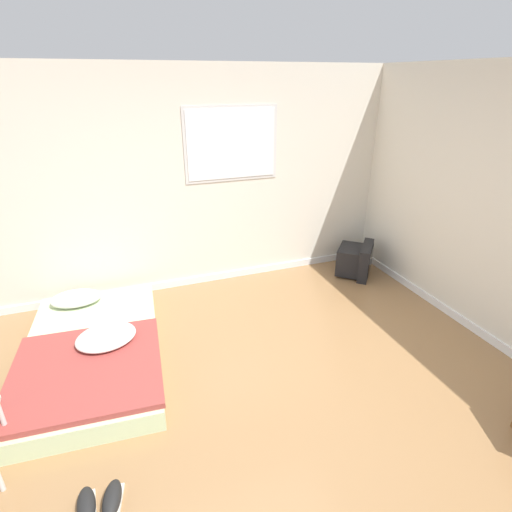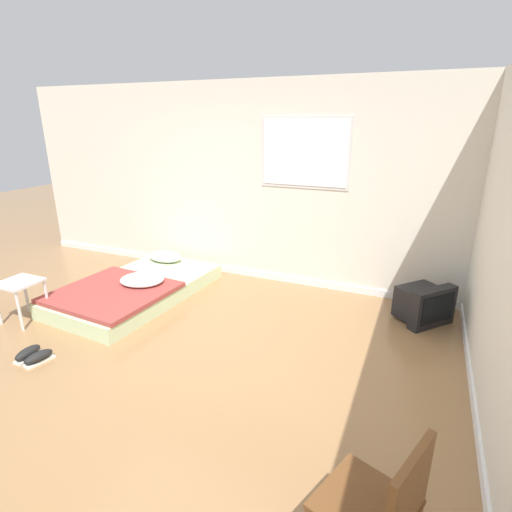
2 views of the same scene
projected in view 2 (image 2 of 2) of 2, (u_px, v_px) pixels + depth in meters
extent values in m
plane|color=#997047|center=(149.00, 374.00, 3.51)|extent=(20.00, 20.00, 0.00)
cube|color=silver|center=(260.00, 185.00, 5.26)|extent=(7.58, 0.06, 2.60)
cube|color=white|center=(259.00, 274.00, 5.64)|extent=(7.58, 0.02, 0.09)
cube|color=silver|center=(305.00, 153.00, 4.87)|extent=(1.13, 0.01, 0.86)
cube|color=white|center=(305.00, 153.00, 4.86)|extent=(1.06, 0.01, 0.79)
cube|color=white|center=(481.00, 464.00, 2.53)|extent=(0.02, 7.35, 0.09)
cube|color=beige|center=(137.00, 289.00, 5.02)|extent=(1.33, 2.14, 0.18)
ellipsoid|color=white|center=(165.00, 256.00, 5.74)|extent=(0.54, 0.38, 0.14)
cube|color=#993D38|center=(112.00, 292.00, 4.66)|extent=(1.30, 1.28, 0.05)
ellipsoid|color=silver|center=(142.00, 280.00, 4.86)|extent=(0.62, 0.56, 0.11)
cube|color=black|center=(417.00, 301.00, 4.44)|extent=(0.52, 0.53, 0.35)
cube|color=black|center=(433.00, 308.00, 4.25)|extent=(0.46, 0.50, 0.43)
cube|color=black|center=(438.00, 309.00, 4.19)|extent=(0.30, 0.34, 0.31)
cube|color=brown|center=(348.00, 491.00, 2.16)|extent=(0.05, 0.05, 0.42)
cube|color=brown|center=(365.00, 504.00, 1.84)|extent=(0.52, 0.52, 0.02)
cube|color=brown|center=(409.00, 493.00, 1.66)|extent=(0.17, 0.38, 0.40)
cube|color=silver|center=(19.00, 282.00, 4.29)|extent=(0.39, 0.39, 0.03)
cylinder|color=silver|center=(19.00, 311.00, 4.16)|extent=(0.03, 0.03, 0.44)
cylinder|color=silver|center=(26.00, 294.00, 4.58)|extent=(0.03, 0.03, 0.44)
cylinder|color=silver|center=(47.00, 299.00, 4.45)|extent=(0.03, 0.03, 0.44)
cube|color=silver|center=(29.00, 357.00, 3.73)|extent=(0.11, 0.26, 0.02)
ellipsoid|color=black|center=(28.00, 353.00, 3.72)|extent=(0.12, 0.26, 0.09)
cube|color=silver|center=(39.00, 361.00, 3.67)|extent=(0.15, 0.27, 0.02)
ellipsoid|color=black|center=(38.00, 357.00, 3.65)|extent=(0.16, 0.28, 0.09)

